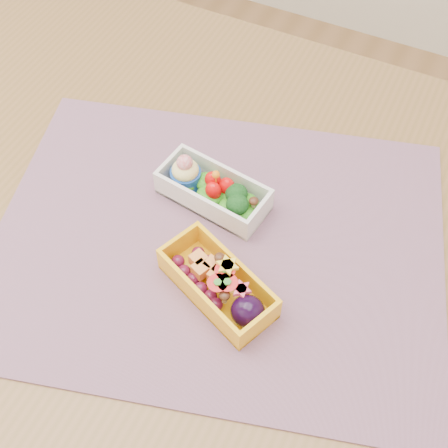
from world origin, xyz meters
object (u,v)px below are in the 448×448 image
at_px(placemat, 217,242).
at_px(bento_white, 213,190).
at_px(table, 229,264).
at_px(bento_yellow, 219,285).

distance_m(placemat, bento_white, 0.07).
bearing_deg(table, bento_white, 146.57).
distance_m(bento_white, bento_yellow, 0.14).
height_order(bento_white, bento_yellow, bento_white).
distance_m(placemat, bento_yellow, 0.08).
bearing_deg(bento_white, table, -25.68).
height_order(table, bento_white, bento_white).
height_order(placemat, bento_yellow, bento_yellow).
bearing_deg(placemat, bento_yellow, -61.35).
xyz_separation_m(table, placemat, (-0.00, -0.03, 0.10)).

